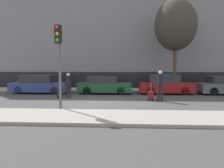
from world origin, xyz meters
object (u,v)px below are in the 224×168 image
(parked_car_0, at_px, (39,85))
(parked_bicycle, at_px, (120,85))
(traffic_light, at_px, (59,50))
(parked_car_1, at_px, (104,85))
(trolley_left, at_px, (60,92))
(pedestrian_right, at_px, (160,84))
(parked_car_2, at_px, (165,85))
(pedestrian_left, at_px, (68,84))
(trolley_right, at_px, (151,95))
(bare_tree_near_crossing, at_px, (175,25))

(parked_car_0, distance_m, parked_bicycle, 6.62)
(traffic_light, relative_size, parked_bicycle, 2.18)
(parked_car_1, height_order, trolley_left, parked_car_1)
(trolley_left, height_order, pedestrian_right, pedestrian_right)
(parked_car_2, height_order, pedestrian_left, pedestrian_left)
(parked_car_0, bearing_deg, parked_car_1, 0.66)
(parked_car_0, relative_size, pedestrian_right, 2.43)
(trolley_left, bearing_deg, parked_car_2, 20.85)
(pedestrian_left, distance_m, pedestrian_right, 5.94)
(parked_car_1, xyz_separation_m, traffic_light, (-1.34, -7.02, 2.12))
(trolley_right, bearing_deg, pedestrian_right, -14.47)
(pedestrian_right, xyz_separation_m, trolley_right, (-0.53, 0.14, -0.70))
(parked_car_0, xyz_separation_m, traffic_light, (3.77, -6.96, 2.08))
(trolley_left, xyz_separation_m, trolley_right, (5.82, -0.87, -0.03))
(pedestrian_right, xyz_separation_m, bare_tree_near_crossing, (1.99, 5.38, 4.43))
(trolley_left, xyz_separation_m, pedestrian_right, (6.36, -1.01, 0.68))
(parked_car_0, height_order, trolley_right, parked_car_0)
(parked_car_2, bearing_deg, pedestrian_left, -158.70)
(parked_car_1, bearing_deg, traffic_light, -100.83)
(parked_car_1, bearing_deg, bare_tree_near_crossing, 16.32)
(trolley_left, distance_m, parked_bicycle, 6.05)
(pedestrian_right, distance_m, bare_tree_near_crossing, 7.25)
(pedestrian_left, distance_m, bare_tree_near_crossing, 9.98)
(pedestrian_left, bearing_deg, trolley_left, -179.94)
(trolley_left, bearing_deg, trolley_right, -8.52)
(parked_car_1, relative_size, parked_car_2, 1.02)
(trolley_left, bearing_deg, pedestrian_right, -9.03)
(trolley_right, bearing_deg, trolley_left, 171.48)
(pedestrian_right, bearing_deg, parked_car_1, 149.30)
(pedestrian_left, bearing_deg, parked_car_2, 6.37)
(parked_car_2, xyz_separation_m, pedestrian_left, (-6.79, -2.65, 0.25))
(parked_car_0, distance_m, bare_tree_near_crossing, 11.94)
(parked_bicycle, bearing_deg, traffic_light, -105.82)
(pedestrian_right, height_order, trolley_right, pedestrian_right)
(trolley_left, bearing_deg, traffic_light, -72.91)
(bare_tree_near_crossing, bearing_deg, trolley_left, -152.34)
(traffic_light, height_order, bare_tree_near_crossing, bare_tree_near_crossing)
(parked_bicycle, bearing_deg, pedestrian_left, -126.42)
(pedestrian_right, xyz_separation_m, parked_bicycle, (-2.49, 5.67, -0.55))
(trolley_left, bearing_deg, parked_car_0, 132.69)
(pedestrian_left, relative_size, trolley_left, 1.42)
(traffic_light, bearing_deg, parked_bicycle, 74.18)
(pedestrian_right, bearing_deg, pedestrian_left, -176.66)
(parked_car_0, relative_size, bare_tree_near_crossing, 0.59)
(parked_car_2, height_order, bare_tree_near_crossing, bare_tree_near_crossing)
(traffic_light, bearing_deg, bare_tree_near_crossing, 51.01)
(trolley_right, xyz_separation_m, traffic_light, (-4.50, -3.43, 2.41))
(parked_car_2, bearing_deg, bare_tree_near_crossing, 57.10)
(parked_car_1, relative_size, parked_bicycle, 2.29)
(pedestrian_right, bearing_deg, trolley_left, -174.50)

